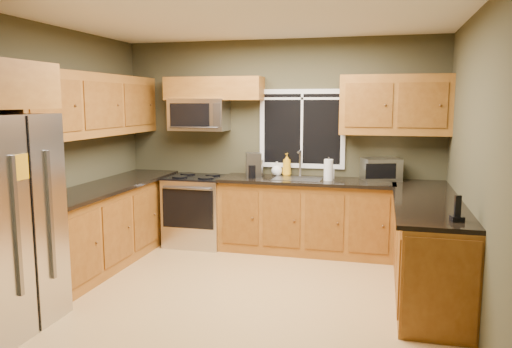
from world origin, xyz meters
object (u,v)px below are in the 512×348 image
at_px(soap_bottle_c, 277,169).
at_px(toaster_oven, 381,169).
at_px(range, 197,210).
at_px(coffee_maker, 253,166).
at_px(soap_bottle_a, 287,165).
at_px(microwave, 199,115).
at_px(soap_bottle_b, 330,171).
at_px(paper_towel_roll, 328,170).
at_px(cordless_phone, 457,213).
at_px(kettle, 258,167).

bearing_deg(soap_bottle_c, toaster_oven, -3.77).
distance_m(range, coffee_maker, 0.99).
bearing_deg(soap_bottle_a, microwave, -175.39).
bearing_deg(soap_bottle_b, paper_towel_roll, -91.43).
bearing_deg(soap_bottle_b, range, -175.87).
bearing_deg(coffee_maker, paper_towel_roll, -1.62).
bearing_deg(toaster_oven, soap_bottle_c, 176.23).
distance_m(paper_towel_roll, soap_bottle_b, 0.16).
relative_size(microwave, coffee_maker, 2.43).
xyz_separation_m(microwave, paper_towel_roll, (1.74, -0.16, -0.66)).
bearing_deg(coffee_maker, soap_bottle_a, 30.50).
bearing_deg(microwave, soap_bottle_a, 4.61).
distance_m(microwave, cordless_phone, 3.68).
height_order(microwave, soap_bottle_b, microwave).
xyz_separation_m(range, toaster_oven, (2.36, 0.14, 0.61)).
xyz_separation_m(toaster_oven, coffee_maker, (-1.59, -0.14, 0.01)).
relative_size(microwave, soap_bottle_a, 2.57).
bearing_deg(soap_bottle_c, coffee_maker, -138.33).
bearing_deg(soap_bottle_b, toaster_oven, 1.57).
xyz_separation_m(kettle, soap_bottle_c, (0.24, 0.05, -0.02)).
height_order(range, toaster_oven, toaster_oven).
xyz_separation_m(microwave, soap_bottle_c, (1.04, 0.09, -0.70)).
bearing_deg(soap_bottle_b, coffee_maker, -172.54).
relative_size(soap_bottle_a, cordless_phone, 1.38).
bearing_deg(coffee_maker, soap_bottle_b, 7.46).
distance_m(range, microwave, 1.27).
height_order(microwave, cordless_phone, microwave).
xyz_separation_m(soap_bottle_a, cordless_phone, (1.81, -2.13, -0.08)).
distance_m(coffee_maker, soap_bottle_b, 0.97).
xyz_separation_m(microwave, soap_bottle_b, (1.74, -0.01, -0.69)).
bearing_deg(range, coffee_maker, -0.04).
relative_size(range, kettle, 3.79).
height_order(range, paper_towel_roll, paper_towel_roll).
xyz_separation_m(kettle, soap_bottle_b, (0.95, -0.05, -0.01)).
distance_m(microwave, soap_bottle_b, 1.87).
relative_size(range, soap_bottle_a, 3.17).
relative_size(range, paper_towel_roll, 3.25).
bearing_deg(paper_towel_roll, cordless_phone, -56.46).
bearing_deg(microwave, range, -89.98).
distance_m(microwave, toaster_oven, 2.45).
distance_m(microwave, soap_bottle_c, 1.25).
relative_size(kettle, paper_towel_roll, 0.86).
height_order(range, soap_bottle_c, soap_bottle_c).
height_order(microwave, kettle, microwave).
bearing_deg(soap_bottle_c, microwave, -174.81).
xyz_separation_m(range, cordless_phone, (2.98, -1.90, 0.54)).
bearing_deg(toaster_oven, soap_bottle_a, 175.81).
relative_size(soap_bottle_a, soap_bottle_b, 1.47).
height_order(microwave, toaster_oven, microwave).
bearing_deg(range, cordless_phone, -32.51).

